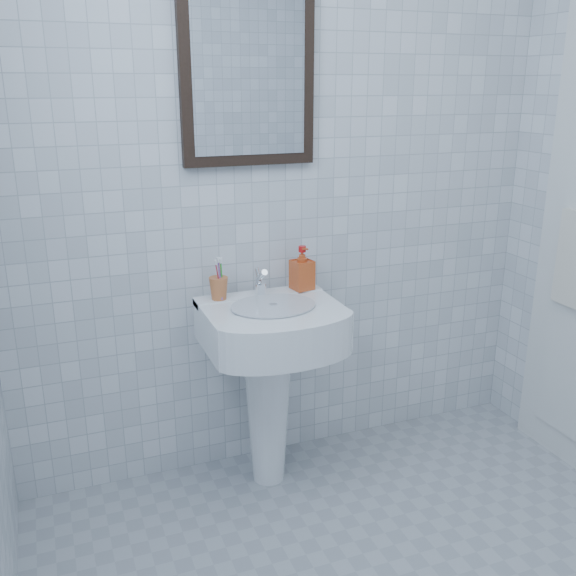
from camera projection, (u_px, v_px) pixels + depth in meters
name	position (u px, v px, depth m)	size (l,w,h in m)	color
wall_back	(285.00, 160.00, 2.46)	(2.20, 0.02, 2.50)	white
washbasin	(269.00, 363.00, 2.44)	(0.50, 0.37, 0.77)	white
faucet	(261.00, 284.00, 2.43)	(0.05, 0.10, 0.11)	white
toothbrush_cup	(219.00, 288.00, 2.38)	(0.07, 0.07, 0.08)	#C46736
soap_dispenser	(302.00, 268.00, 2.49)	(0.08, 0.08, 0.17)	red
wall_mirror	(248.00, 78.00, 2.30)	(0.50, 0.04, 0.62)	black
hand_towel	(574.00, 259.00, 2.52)	(0.03, 0.16, 0.38)	beige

